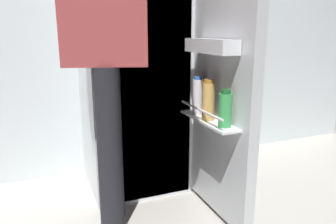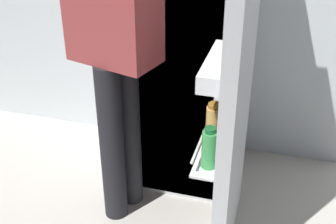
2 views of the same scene
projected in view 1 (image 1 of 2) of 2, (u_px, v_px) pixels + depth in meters
ground_plane at (162, 222)px, 1.78m from camera, size 6.13×6.13×0.00m
refrigerator at (138, 51)px, 2.01m from camera, size 0.66×1.15×1.79m
person at (107, 29)px, 1.54m from camera, size 0.56×0.78×1.71m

